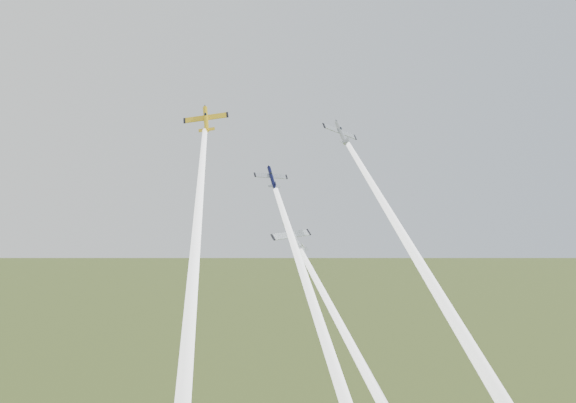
% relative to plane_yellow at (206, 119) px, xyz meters
% --- Properties ---
extents(plane_yellow, '(10.13, 10.30, 8.46)m').
position_rel_plane_yellow_xyz_m(plane_yellow, '(0.00, 0.00, 0.00)').
color(plane_yellow, yellow).
extents(smoke_trail_yellow, '(23.41, 46.30, 52.74)m').
position_rel_plane_yellow_xyz_m(smoke_trail_yellow, '(-11.00, -23.69, -27.79)').
color(smoke_trail_yellow, white).
extents(plane_navy, '(7.34, 5.86, 5.89)m').
position_rel_plane_yellow_xyz_m(plane_navy, '(9.74, -9.05, -11.28)').
color(plane_navy, '#0C0F36').
extents(smoke_trail_navy, '(7.50, 51.97, 55.02)m').
position_rel_plane_yellow_xyz_m(smoke_trail_navy, '(7.21, -36.11, -40.20)').
color(smoke_trail_navy, white).
extents(plane_silver_right, '(9.31, 7.60, 8.83)m').
position_rel_plane_yellow_xyz_m(plane_silver_right, '(25.70, -7.84, -2.27)').
color(plane_silver_right, '#A7AFB5').
extents(smoke_trail_silver_right, '(7.58, 47.05, 49.79)m').
position_rel_plane_yellow_xyz_m(smoke_trail_silver_right, '(28.28, -32.43, -28.58)').
color(smoke_trail_silver_right, white).
extents(plane_silver_low, '(9.98, 8.05, 7.79)m').
position_rel_plane_yellow_xyz_m(plane_silver_low, '(11.78, -13.92, -22.26)').
color(plane_silver_low, silver).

